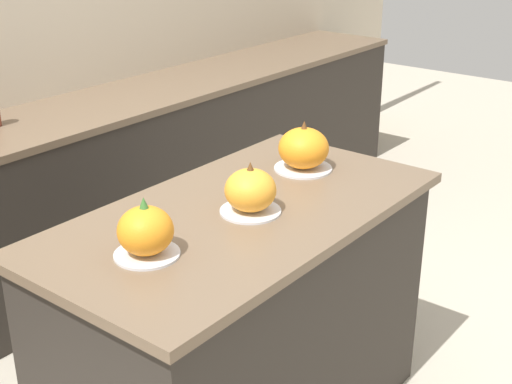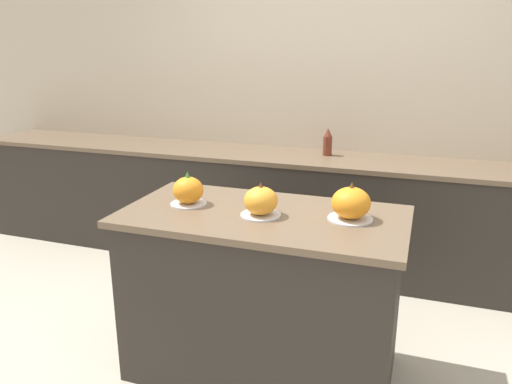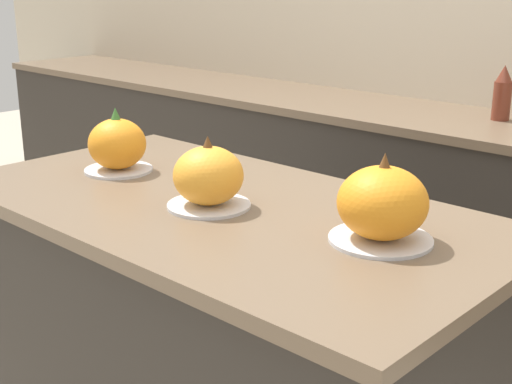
# 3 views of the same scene
# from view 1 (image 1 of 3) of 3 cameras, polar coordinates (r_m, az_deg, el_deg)

# --- Properties ---
(kitchen_island) EXTENTS (1.44, 0.75, 0.92)m
(kitchen_island) POSITION_cam_1_polar(r_m,az_deg,el_deg) (2.58, -1.07, -10.69)
(kitchen_island) COLOR #2D2823
(kitchen_island) RESTS_ON ground_plane
(back_counter) EXTENTS (6.00, 0.60, 0.91)m
(back_counter) POSITION_cam_1_polar(r_m,az_deg,el_deg) (3.52, -18.91, -2.41)
(back_counter) COLOR #2D2823
(back_counter) RESTS_ON ground_plane
(pumpkin_cake_left) EXTENTS (0.19, 0.19, 0.18)m
(pumpkin_cake_left) POSITION_cam_1_polar(r_m,az_deg,el_deg) (2.05, -8.83, -3.19)
(pumpkin_cake_left) COLOR silver
(pumpkin_cake_left) RESTS_ON kitchen_island
(pumpkin_cake_center) EXTENTS (0.20, 0.20, 0.18)m
(pumpkin_cake_center) POSITION_cam_1_polar(r_m,az_deg,el_deg) (2.30, -0.51, 0.01)
(pumpkin_cake_center) COLOR silver
(pumpkin_cake_center) RESTS_ON kitchen_island
(pumpkin_cake_right) EXTENTS (0.22, 0.22, 0.19)m
(pumpkin_cake_right) POSITION_cam_1_polar(r_m,az_deg,el_deg) (2.68, 3.82, 3.43)
(pumpkin_cake_right) COLOR silver
(pumpkin_cake_right) RESTS_ON kitchen_island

